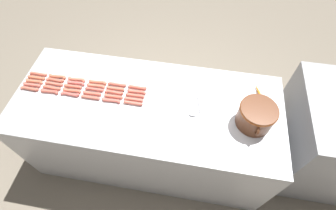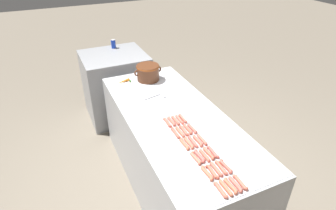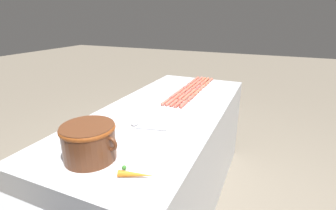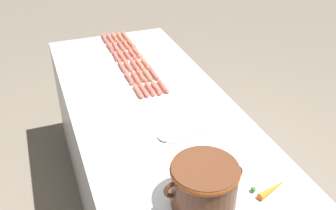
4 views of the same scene
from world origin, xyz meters
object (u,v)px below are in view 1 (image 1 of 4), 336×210
object	(u,v)px
hot_dog_0	(38,74)
hot_dog_28	(111,100)
hot_dog_2	(77,79)
hot_dog_23	(134,99)
hot_dog_12	(34,81)
carrot	(258,91)
hot_dog_11	(137,92)
hot_dog_20	(72,91)
hot_dog_18	(32,85)
hot_dog_14	(73,86)
back_cabinet	(329,139)
hot_dog_16	(114,92)
hot_dog_26	(70,94)
hot_dog_9	(96,86)
hot_dog_3	(98,82)
serving_spoon	(195,109)
hot_dog_17	(135,96)
hot_dog_29	(133,103)
hot_dog_10	(115,89)
hot_dog_25	(49,91)
hot_dog_22	(114,96)
hot_dog_5	(137,88)
hot_dog_1	(57,76)
hot_dog_15	(95,89)
hot_dog_27	(90,97)
hot_dog_24	(30,89)
hot_dog_4	(117,85)
hot_dog_7	(55,80)
hot_dog_19	(52,88)
hot_dog_13	(54,84)
hot_dog_21	(92,93)
hot_dog_8	(76,83)

from	to	relation	value
hot_dog_0	hot_dog_28	size ratio (longest dim) A/B	1.00
hot_dog_2	hot_dog_23	world-z (taller)	same
hot_dog_12	carrot	size ratio (longest dim) A/B	0.88
hot_dog_11	hot_dog_20	size ratio (longest dim) A/B	1.00
hot_dog_2	hot_dog_18	xyz separation A→B (m)	(0.12, -0.35, 0.00)
hot_dog_14	hot_dog_28	size ratio (longest dim) A/B	1.00
back_cabinet	hot_dog_16	size ratio (longest dim) A/B	6.23
hot_dog_16	hot_dog_26	size ratio (longest dim) A/B	1.00
hot_dog_2	hot_dog_9	bearing A→B (deg)	78.24
hot_dog_3	serving_spoon	size ratio (longest dim) A/B	0.59
hot_dog_18	hot_dog_17	bearing A→B (deg)	92.32
hot_dog_12	hot_dog_29	bearing A→B (deg)	85.05
hot_dog_9	hot_dog_10	xyz separation A→B (m)	(0.00, 0.17, 0.00)
back_cabinet	carrot	world-z (taller)	back_cabinet
hot_dog_10	hot_dog_25	distance (m)	0.54
serving_spoon	hot_dog_2	bearing A→B (deg)	-97.20
hot_dog_20	hot_dog_28	size ratio (longest dim) A/B	1.00
hot_dog_17	hot_dog_22	distance (m)	0.17
hot_dog_5	hot_dog_26	distance (m)	0.55
carrot	hot_dog_12	bearing A→B (deg)	-83.54
hot_dog_17	hot_dog_18	distance (m)	0.88
hot_dog_1	hot_dog_10	world-z (taller)	same
back_cabinet	hot_dog_11	distance (m)	1.80
hot_dog_17	hot_dog_25	bearing A→B (deg)	-83.54
hot_dog_23	hot_dog_28	distance (m)	0.18
hot_dog_15	hot_dog_27	size ratio (longest dim) A/B	1.00
hot_dog_24	serving_spoon	distance (m)	1.38
hot_dog_4	hot_dog_10	distance (m)	0.04
hot_dog_23	hot_dog_29	world-z (taller)	same
hot_dog_2	hot_dog_17	xyz separation A→B (m)	(0.08, 0.53, 0.00)
hot_dog_26	hot_dog_27	world-z (taller)	same
hot_dog_1	serving_spoon	bearing A→B (deg)	83.70
hot_dog_3	hot_dog_4	distance (m)	0.17
hot_dog_7	hot_dog_25	xyz separation A→B (m)	(0.12, 0.01, 0.00)
hot_dog_7	hot_dog_9	bearing A→B (deg)	89.98
hot_dog_1	hot_dog_4	world-z (taller)	same
hot_dog_1	hot_dog_11	distance (m)	0.71
hot_dog_7	hot_dog_19	world-z (taller)	same
hot_dog_23	hot_dog_3	bearing A→B (deg)	-109.35
hot_dog_4	hot_dog_15	bearing A→B (deg)	-64.36
hot_dog_13	hot_dog_14	distance (m)	0.17
hot_dog_4	hot_dog_12	distance (m)	0.71
hot_dog_3	hot_dog_9	bearing A→B (deg)	-2.77
hot_dog_21	serving_spoon	bearing A→B (deg)	89.24
hot_dog_8	hot_dog_17	distance (m)	0.53
hot_dog_7	hot_dog_20	distance (m)	0.20
hot_dog_3	hot_dog_10	size ratio (longest dim) A/B	1.00
back_cabinet	hot_dog_22	distance (m)	1.98
hot_dog_15	hot_dog_24	bearing A→B (deg)	-80.92
hot_dog_9	hot_dog_24	size ratio (longest dim) A/B	1.00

